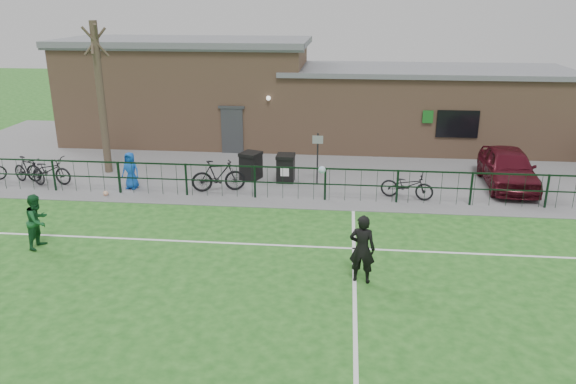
# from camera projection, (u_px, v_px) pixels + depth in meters

# --- Properties ---
(ground) EXTENTS (90.00, 90.00, 0.00)m
(ground) POSITION_uv_depth(u_px,v_px,m) (265.00, 320.00, 12.46)
(ground) COLOR #1F591A
(ground) RESTS_ON ground
(paving_strip) EXTENTS (34.00, 13.00, 0.02)m
(paving_strip) POSITION_uv_depth(u_px,v_px,m) (308.00, 158.00, 25.15)
(paving_strip) COLOR slate
(paving_strip) RESTS_ON ground
(pitch_line_touch) EXTENTS (28.00, 0.10, 0.01)m
(pitch_line_touch) POSITION_uv_depth(u_px,v_px,m) (296.00, 201.00, 19.79)
(pitch_line_touch) COLOR white
(pitch_line_touch) RESTS_ON ground
(pitch_line_mid) EXTENTS (28.00, 0.10, 0.01)m
(pitch_line_mid) POSITION_uv_depth(u_px,v_px,m) (284.00, 245.00, 16.22)
(pitch_line_mid) COLOR white
(pitch_line_mid) RESTS_ON ground
(pitch_line_perp) EXTENTS (0.10, 16.00, 0.01)m
(pitch_line_perp) POSITION_uv_depth(u_px,v_px,m) (355.00, 325.00, 12.26)
(pitch_line_perp) COLOR white
(pitch_line_perp) RESTS_ON ground
(perimeter_fence) EXTENTS (28.00, 0.10, 1.20)m
(perimeter_fence) POSITION_uv_depth(u_px,v_px,m) (297.00, 183.00, 19.79)
(perimeter_fence) COLOR black
(perimeter_fence) RESTS_ON ground
(bare_tree) EXTENTS (0.30, 0.30, 6.00)m
(bare_tree) POSITION_uv_depth(u_px,v_px,m) (101.00, 99.00, 22.14)
(bare_tree) COLOR #433528
(bare_tree) RESTS_ON ground
(wheelie_bin_left) EXTENTS (0.87, 0.93, 0.99)m
(wheelie_bin_left) POSITION_uv_depth(u_px,v_px,m) (251.00, 167.00, 22.04)
(wheelie_bin_left) COLOR black
(wheelie_bin_left) RESTS_ON paving_strip
(wheelie_bin_right) EXTENTS (0.66, 0.74, 0.99)m
(wheelie_bin_right) POSITION_uv_depth(u_px,v_px,m) (286.00, 169.00, 21.75)
(wheelie_bin_right) COLOR black
(wheelie_bin_right) RESTS_ON paving_strip
(sign_post) EXTENTS (0.07, 0.07, 2.00)m
(sign_post) POSITION_uv_depth(u_px,v_px,m) (317.00, 159.00, 21.23)
(sign_post) COLOR black
(sign_post) RESTS_ON paving_strip
(car_maroon) EXTENTS (1.89, 4.36, 1.47)m
(car_maroon) POSITION_uv_depth(u_px,v_px,m) (508.00, 167.00, 21.10)
(car_maroon) COLOR #4E0D19
(car_maroon) RESTS_ON paving_strip
(bicycle_b) EXTENTS (1.80, 1.15, 1.05)m
(bicycle_b) POSITION_uv_depth(u_px,v_px,m) (29.00, 170.00, 21.49)
(bicycle_b) COLOR black
(bicycle_b) RESTS_ON paving_strip
(bicycle_c) EXTENTS (2.11, 1.07, 1.06)m
(bicycle_c) POSITION_uv_depth(u_px,v_px,m) (48.00, 170.00, 21.51)
(bicycle_c) COLOR black
(bicycle_c) RESTS_ON paving_strip
(bicycle_d) EXTENTS (2.05, 1.03, 1.18)m
(bicycle_d) POSITION_uv_depth(u_px,v_px,m) (218.00, 176.00, 20.59)
(bicycle_d) COLOR black
(bicycle_d) RESTS_ON paving_strip
(bicycle_e) EXTENTS (1.96, 1.09, 0.98)m
(bicycle_e) POSITION_uv_depth(u_px,v_px,m) (407.00, 185.00, 19.86)
(bicycle_e) COLOR black
(bicycle_e) RESTS_ON paving_strip
(spectator_child) EXTENTS (0.74, 0.54, 1.39)m
(spectator_child) POSITION_uv_depth(u_px,v_px,m) (131.00, 170.00, 20.87)
(spectator_child) COLOR blue
(spectator_child) RESTS_ON paving_strip
(goalkeeper_kick) EXTENTS (1.63, 3.44, 2.10)m
(goalkeeper_kick) POSITION_uv_depth(u_px,v_px,m) (361.00, 247.00, 13.95)
(goalkeeper_kick) COLOR black
(goalkeeper_kick) RESTS_ON ground
(outfield_player) EXTENTS (0.67, 0.82, 1.58)m
(outfield_player) POSITION_uv_depth(u_px,v_px,m) (38.00, 221.00, 15.91)
(outfield_player) COLOR #175028
(outfield_player) RESTS_ON ground
(ball_ground) EXTENTS (0.20, 0.20, 0.20)m
(ball_ground) POSITION_uv_depth(u_px,v_px,m) (106.00, 193.00, 20.29)
(ball_ground) COLOR silver
(ball_ground) RESTS_ON ground
(clubhouse) EXTENTS (24.25, 5.40, 4.96)m
(clubhouse) POSITION_uv_depth(u_px,v_px,m) (295.00, 97.00, 27.34)
(clubhouse) COLOR #9F7659
(clubhouse) RESTS_ON ground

